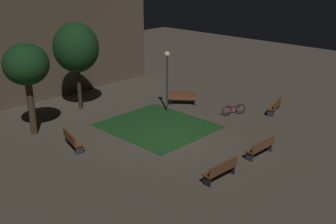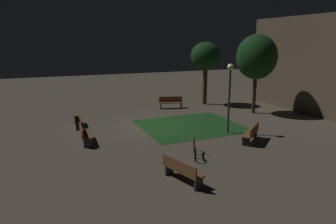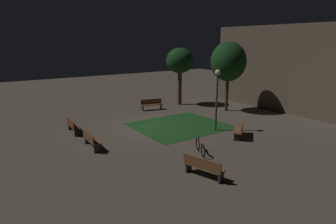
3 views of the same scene
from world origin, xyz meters
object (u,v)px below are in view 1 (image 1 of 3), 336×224
object	(u,v)px
tree_lawn_side	(26,66)
bench_corner	(72,140)
bicycle	(234,110)
bench_lawn_edge	(183,97)
lamp_post_near_wall	(167,70)
bench_by_lamp	(275,105)
bench_path_side	(261,147)
tree_near_wall	(76,48)
bench_near_trees	(221,170)

from	to	relation	value
tree_lawn_side	bench_corner	bearing A→B (deg)	-82.90
tree_lawn_side	bicycle	world-z (taller)	tree_lawn_side
bench_lawn_edge	lamp_post_near_wall	bearing A→B (deg)	-171.28
bench_lawn_edge	bench_corner	size ratio (longest dim) A/B	0.91
bench_by_lamp	lamp_post_near_wall	bearing A→B (deg)	132.33
bench_path_side	tree_near_wall	world-z (taller)	tree_near_wall
lamp_post_near_wall	tree_lawn_side	bearing A→B (deg)	159.89
bench_corner	tree_lawn_side	distance (m)	4.64
lamp_post_near_wall	bicycle	world-z (taller)	lamp_post_near_wall
bench_by_lamp	tree_lawn_side	distance (m)	14.89
bench_by_lamp	bicycle	world-z (taller)	bicycle
bench_path_side	bicycle	xyz separation A→B (m)	(3.84, 4.30, -0.14)
bench_near_trees	bench_lawn_edge	size ratio (longest dim) A/B	1.08
bench_near_trees	bench_corner	distance (m)	7.77
bench_near_trees	bench_lawn_edge	bearing A→B (deg)	51.43
bench_lawn_edge	bench_corner	xyz separation A→B (m)	(-9.01, -0.66, 0.00)
bench_lawn_edge	bench_corner	bearing A→B (deg)	-175.82
bench_path_side	tree_near_wall	distance (m)	12.81
bench_near_trees	bench_corner	xyz separation A→B (m)	(-2.67, 7.29, 0.00)
bench_corner	tree_near_wall	size ratio (longest dim) A/B	0.34
bench_corner	bicycle	distance (m)	10.15
bench_path_side	tree_near_wall	bearing A→B (deg)	99.76
bench_corner	tree_lawn_side	size ratio (longest dim) A/B	0.37
tree_lawn_side	lamp_post_near_wall	xyz separation A→B (m)	(7.65, -2.80, -1.13)
bench_path_side	tree_lawn_side	world-z (taller)	tree_lawn_side
bench_near_trees	bench_by_lamp	distance (m)	9.53
bench_path_side	bench_lawn_edge	world-z (taller)	same
bench_lawn_edge	bicycle	world-z (taller)	bicycle
bench_path_side	lamp_post_near_wall	distance (m)	8.11
bicycle	tree_lawn_side	bearing A→B (deg)	148.54
bench_by_lamp	bench_corner	xyz separation A→B (m)	(-11.82, 4.63, 0.00)
bench_lawn_edge	tree_near_wall	xyz separation A→B (m)	(-5.24, 4.20, 3.49)
bench_near_trees	bench_path_side	size ratio (longest dim) A/B	1.00
tree_near_wall	lamp_post_near_wall	size ratio (longest dim) A/B	1.43
tree_near_wall	bench_by_lamp	bearing A→B (deg)	-49.68
lamp_post_near_wall	bench_lawn_edge	bearing A→B (deg)	8.72
bench_near_trees	lamp_post_near_wall	bearing A→B (deg)	59.18
bench_near_trees	bench_by_lamp	size ratio (longest dim) A/B	0.98
lamp_post_near_wall	bench_near_trees	bearing A→B (deg)	-120.82
bench_by_lamp	bench_lawn_edge	size ratio (longest dim) A/B	1.10
bench_near_trees	bench_path_side	xyz separation A→B (m)	(3.19, -0.00, 0.00)
bench_corner	bicycle	bearing A→B (deg)	-17.12
tree_near_wall	bench_path_side	bearing A→B (deg)	-80.24
bench_near_trees	bench_by_lamp	bearing A→B (deg)	16.21
bench_path_side	bench_lawn_edge	xyz separation A→B (m)	(3.15, 7.95, 0.00)
tree_lawn_side	bicycle	distance (m)	12.34
bench_near_trees	tree_lawn_side	size ratio (longest dim) A/B	0.36
bench_by_lamp	bicycle	size ratio (longest dim) A/B	1.24
bench_by_lamp	tree_near_wall	xyz separation A→B (m)	(-8.05, 9.49, 3.49)
bench_near_trees	tree_lawn_side	world-z (taller)	tree_lawn_side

